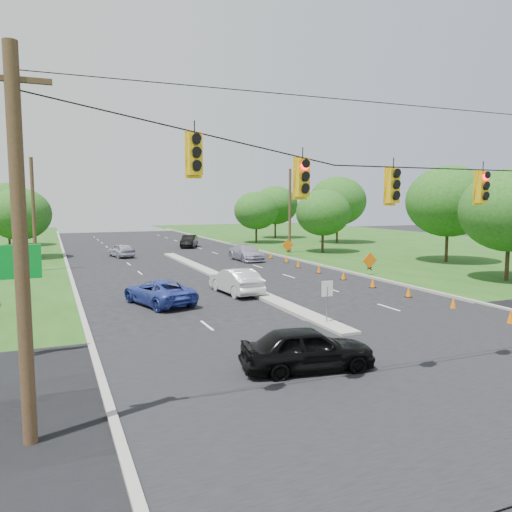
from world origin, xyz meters
name	(u,v)px	position (x,y,z in m)	size (l,w,h in m)	color
ground	(417,366)	(0.00, 0.00, 0.00)	(160.00, 160.00, 0.00)	black
cross_street	(417,366)	(0.00, 0.00, 0.00)	(160.00, 14.00, 0.02)	black
curb_left	(68,270)	(-10.10, 30.00, 0.00)	(0.25, 110.00, 0.16)	gray
curb_right	(290,259)	(10.10, 30.00, 0.00)	(0.25, 110.00, 0.16)	gray
median	(221,278)	(0.00, 21.00, 0.00)	(1.00, 34.00, 0.18)	gray
median_sign	(327,294)	(0.00, 6.00, 1.46)	(0.55, 0.06, 2.05)	gray
signal_span	(443,222)	(-0.05, -1.00, 4.97)	(25.60, 0.32, 9.00)	#422D1C
utility_pole_far_left	(34,215)	(-12.50, 30.00, 4.50)	(0.28, 0.28, 9.00)	#422D1C
utility_pole_far_right	(290,211)	(12.50, 35.00, 4.50)	(0.28, 0.28, 9.00)	#422D1C
cone_0	(510,317)	(7.87, 3.00, 0.35)	(0.32, 0.32, 0.70)	orange
cone_1	(453,303)	(7.87, 6.50, 0.35)	(0.32, 0.32, 0.70)	orange
cone_2	(409,291)	(7.87, 10.00, 0.35)	(0.32, 0.32, 0.70)	orange
cone_3	(373,282)	(7.87, 13.50, 0.35)	(0.32, 0.32, 0.70)	orange
cone_4	(343,275)	(7.87, 17.00, 0.35)	(0.32, 0.32, 0.70)	orange
cone_5	(319,269)	(7.87, 20.50, 0.35)	(0.32, 0.32, 0.70)	orange
cone_6	(298,264)	(7.87, 24.00, 0.35)	(0.32, 0.32, 0.70)	orange
cone_7	(286,259)	(8.47, 27.50, 0.35)	(0.32, 0.32, 0.70)	orange
cone_8	(271,255)	(8.47, 31.00, 0.35)	(0.32, 0.32, 0.70)	orange
cone_9	(257,252)	(8.47, 34.50, 0.35)	(0.32, 0.32, 0.70)	orange
cone_10	(245,249)	(8.47, 38.00, 0.35)	(0.32, 0.32, 0.70)	orange
work_sign_1	(370,261)	(10.80, 18.00, 1.09)	(1.27, 0.58, 1.37)	black
work_sign_2	(288,246)	(10.80, 32.00, 1.09)	(1.27, 0.58, 1.37)	black
tree_5	(20,214)	(-14.00, 40.00, 4.34)	(5.88, 5.88, 6.86)	black
tree_6	(8,206)	(-16.00, 55.00, 4.96)	(6.72, 6.72, 7.84)	black
tree_7	(510,210)	(18.00, 12.00, 4.96)	(6.72, 6.72, 7.84)	black
tree_8	(448,201)	(22.00, 22.00, 5.58)	(7.56, 7.56, 8.82)	black
tree_9	(323,213)	(16.00, 34.00, 4.34)	(5.88, 5.88, 6.86)	black
tree_10	(338,201)	(24.00, 44.00, 5.58)	(7.56, 7.56, 8.82)	black
tree_11	(275,205)	(20.00, 55.00, 4.96)	(6.72, 6.72, 7.84)	black
tree_12	(256,211)	(14.00, 48.00, 4.34)	(5.88, 5.88, 6.86)	black
black_sedan	(307,349)	(-3.69, 1.01, 0.75)	(1.78, 4.43, 1.51)	black
white_sedan	(236,281)	(-1.08, 14.91, 0.78)	(1.65, 4.72, 1.55)	#BDBDBD
blue_pickup	(159,292)	(-6.05, 13.58, 0.69)	(2.29, 4.96, 1.38)	#2C3C96
silver_car_far	(246,253)	(5.69, 30.51, 0.74)	(2.08, 5.11, 1.48)	#9791A6
silver_car_oncoming	(121,250)	(-4.84, 37.89, 0.68)	(1.61, 4.00, 1.36)	#A2A1B1
dark_car_receding	(189,241)	(4.17, 45.52, 0.75)	(1.58, 4.54, 1.50)	black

